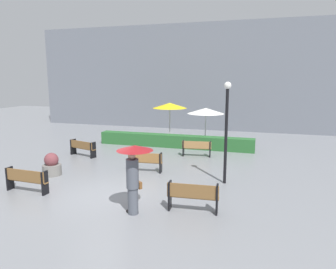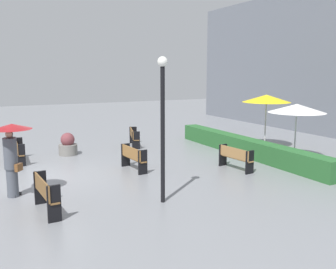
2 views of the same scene
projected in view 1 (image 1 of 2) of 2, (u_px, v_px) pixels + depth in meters
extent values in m
plane|color=gray|center=(106.00, 195.00, 11.20)|extent=(60.00, 60.00, 0.00)
cube|color=brown|center=(193.00, 197.00, 9.79)|extent=(1.62, 0.35, 0.04)
cube|color=brown|center=(193.00, 191.00, 9.61)|extent=(1.61, 0.15, 0.44)
cube|color=black|center=(170.00, 195.00, 9.93)|extent=(0.08, 0.34, 0.93)
cube|color=black|center=(217.00, 199.00, 9.61)|extent=(0.08, 0.34, 0.93)
cube|color=olive|center=(146.00, 162.00, 14.00)|extent=(1.54, 0.38, 0.04)
cube|color=olive|center=(145.00, 158.00, 13.82)|extent=(1.52, 0.18, 0.42)
cube|color=black|center=(131.00, 161.00, 14.12)|extent=(0.09, 0.35, 0.89)
cube|color=black|center=(161.00, 163.00, 13.84)|extent=(0.09, 0.35, 0.89)
cube|color=brown|center=(83.00, 148.00, 16.82)|extent=(1.69, 0.74, 0.04)
cube|color=brown|center=(81.00, 145.00, 16.66)|extent=(1.62, 0.52, 0.40)
cube|color=black|center=(73.00, 147.00, 17.23)|extent=(0.16, 0.37, 0.85)
cube|color=black|center=(93.00, 150.00, 16.39)|extent=(0.16, 0.37, 0.85)
cube|color=#9E7242|center=(197.00, 148.00, 16.77)|extent=(1.57, 0.43, 0.04)
cube|color=#9E7242|center=(196.00, 145.00, 16.58)|extent=(1.55, 0.21, 0.39)
cube|color=black|center=(183.00, 148.00, 16.88)|extent=(0.10, 0.36, 0.85)
cube|color=black|center=(210.00, 149.00, 16.62)|extent=(0.10, 0.36, 0.85)
cube|color=brown|center=(27.00, 181.00, 11.49)|extent=(1.75, 0.30, 0.04)
cube|color=brown|center=(24.00, 176.00, 11.33)|extent=(1.74, 0.12, 0.43)
cube|color=black|center=(10.00, 178.00, 11.73)|extent=(0.07, 0.32, 0.87)
cube|color=black|center=(45.00, 183.00, 11.21)|extent=(0.07, 0.32, 0.87)
cylinder|color=#4C515B|center=(133.00, 201.00, 9.61)|extent=(0.32, 0.32, 0.84)
cube|color=black|center=(132.00, 212.00, 9.73)|extent=(0.41, 0.40, 0.08)
cylinder|color=#4C515B|center=(132.00, 174.00, 9.46)|extent=(0.38, 0.38, 0.91)
sphere|color=tan|center=(132.00, 156.00, 9.36)|extent=(0.21, 0.21, 0.21)
cube|color=brown|center=(139.00, 185.00, 9.67)|extent=(0.28, 0.25, 0.22)
cylinder|color=black|center=(135.00, 162.00, 9.46)|extent=(0.02, 0.02, 0.90)
cone|color=maroon|center=(135.00, 148.00, 9.38)|extent=(1.11, 1.11, 0.16)
cylinder|color=slate|center=(52.00, 170.00, 13.53)|extent=(0.80, 0.80, 0.46)
sphere|color=brown|center=(51.00, 160.00, 13.45)|extent=(0.60, 0.60, 0.60)
cylinder|color=black|center=(226.00, 137.00, 12.19)|extent=(0.12, 0.12, 3.76)
sphere|color=white|center=(228.00, 85.00, 11.84)|extent=(0.28, 0.28, 0.28)
cylinder|color=silver|center=(170.00, 123.00, 20.77)|extent=(0.06, 0.06, 2.38)
cone|color=yellow|center=(170.00, 105.00, 20.56)|extent=(2.24, 2.24, 0.35)
cylinder|color=silver|center=(205.00, 128.00, 19.51)|extent=(0.06, 0.06, 2.17)
cone|color=white|center=(206.00, 111.00, 19.32)|extent=(2.29, 2.29, 0.35)
cube|color=#28602D|center=(174.00, 141.00, 19.00)|extent=(9.54, 0.70, 0.76)
cube|color=slate|center=(197.00, 77.00, 25.53)|extent=(28.00, 1.20, 8.47)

